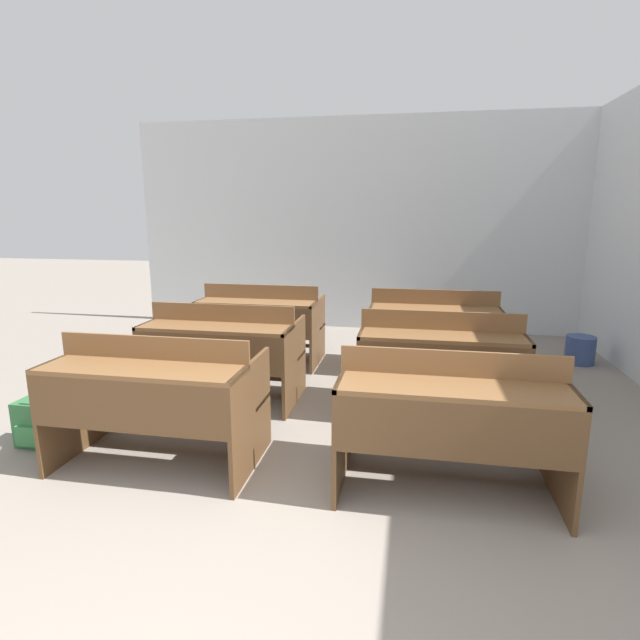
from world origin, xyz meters
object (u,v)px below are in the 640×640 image
Objects in this scene: bench_front_left at (156,396)px; bench_third_left at (261,321)px; bench_front_right at (449,417)px; bench_second_left at (223,350)px; bench_third_right at (433,328)px; wastepaper_bin at (580,350)px; schoolbag at (38,423)px; bench_second_right at (440,360)px.

bench_front_left is 1.00× the size of bench_third_left.
bench_front_right is 3.07m from bench_third_left.
bench_third_right is at bearing 32.71° from bench_second_left.
bench_third_left is at bearing 90.33° from bench_front_left.
bench_second_left is at bearing 89.50° from bench_front_left.
wastepaper_bin is (1.66, 0.62, -0.32)m from bench_third_right.
bench_front_right is at bearing -89.66° from bench_third_right.
bench_third_right is 1.80m from wastepaper_bin.
schoolbag is (-1.00, -2.30, -0.31)m from bench_third_left.
bench_front_left and bench_third_right have the same top height.
bench_third_right is at bearing -159.61° from wastepaper_bin.
bench_second_right is 1.00× the size of bench_third_right.
bench_third_left is at bearing 91.14° from bench_second_left.
bench_second_right reaches higher than wastepaper_bin.
bench_third_right is (1.88, 1.21, 0.00)m from bench_second_left.
bench_front_right is (1.90, 0.00, 0.00)m from bench_front_left.
wastepaper_bin is at bearing 32.53° from schoolbag.
schoolbag is (-1.02, -1.09, -0.31)m from bench_second_left.
bench_second_right is at bearing 20.95° from schoolbag.
bench_front_left is at bearing -128.38° from bench_third_right.
bench_second_right is at bearing 0.90° from bench_second_left.
bench_second_left and bench_third_right have the same top height.
bench_second_right is at bearing -132.58° from wastepaper_bin.
bench_second_left is (-1.89, 1.18, 0.00)m from bench_front_right.
bench_second_left reaches higher than schoolbag.
wastepaper_bin is at bearing 20.39° from bench_third_right.
bench_second_left and bench_third_left have the same top height.
bench_front_right is 1.20m from bench_second_right.
bench_third_left is 3.90× the size of schoolbag.
bench_third_right is at bearing 90.64° from bench_second_right.
wastepaper_bin is 5.42m from schoolbag.
wastepaper_bin is at bearing 61.21° from bench_front_right.
bench_second_left is 1.53m from schoolbag.
bench_third_left is (-1.92, 1.19, 0.00)m from bench_second_right.
schoolbag is at bearing -147.47° from wastepaper_bin.
bench_front_left is 2.39m from bench_third_left.
bench_front_left is 1.07m from schoolbag.
bench_third_right is 3.90× the size of schoolbag.
bench_third_left and bench_third_right have the same top height.
wastepaper_bin is at bearing 47.42° from bench_second_right.
bench_third_right is at bearing -0.30° from bench_third_left.
bench_third_left is 1.90m from bench_third_right.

